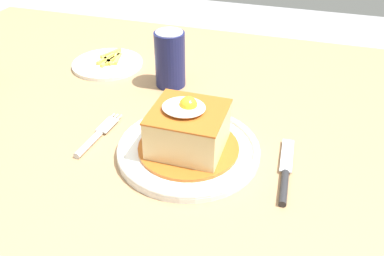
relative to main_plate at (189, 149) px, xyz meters
name	(u,v)px	position (x,y,z in m)	size (l,w,h in m)	color
dining_table	(174,144)	(-0.08, 0.13, -0.10)	(1.48, 0.89, 0.73)	#A87F56
main_plate	(189,149)	(0.00, 0.00, 0.00)	(0.25, 0.25, 0.02)	white
sandwich_meal	(188,130)	(0.00, 0.00, 0.04)	(0.17, 0.17, 0.10)	#B75B1E
fork	(95,137)	(-0.17, -0.01, 0.00)	(0.03, 0.14, 0.01)	silver
knife	(285,178)	(0.17, -0.02, 0.00)	(0.02, 0.17, 0.01)	#262628
soda_can	(170,59)	(-0.11, 0.23, 0.05)	(0.07, 0.07, 0.12)	#191E51
side_plate_fries	(108,63)	(-0.29, 0.27, 0.00)	(0.17, 0.17, 0.02)	white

